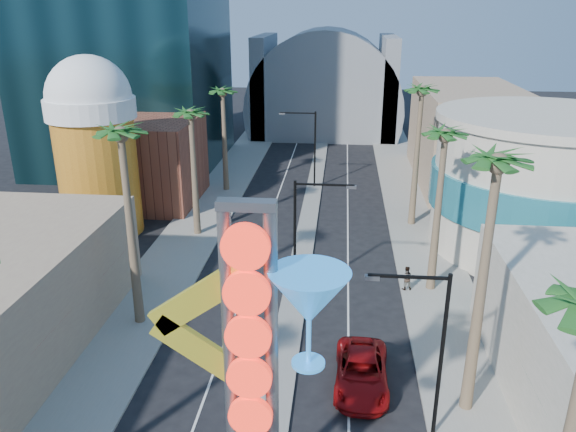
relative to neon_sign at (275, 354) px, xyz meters
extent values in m
cube|color=gray|center=(-10.32, 32.04, -7.23)|extent=(5.00, 100.00, 0.15)
cube|color=gray|center=(8.68, 32.04, -7.23)|extent=(5.00, 100.00, 0.15)
cube|color=gray|center=(-0.82, 35.04, -7.23)|extent=(1.60, 84.00, 0.15)
cube|color=brown|center=(-16.82, 35.04, -3.31)|extent=(10.00, 10.00, 8.00)
cube|color=#9E7F66|center=(15.18, 45.04, -2.31)|extent=(10.00, 20.00, 10.00)
cylinder|color=#B05C17|center=(-17.82, 27.04, -2.31)|extent=(6.40, 6.40, 10.00)
cylinder|color=white|center=(-17.82, 27.04, 3.09)|extent=(7.00, 7.00, 1.60)
sphere|color=white|center=(-17.82, 27.04, 3.89)|extent=(6.60, 6.60, 6.60)
cylinder|color=#B3AD97|center=(17.18, 27.04, -2.31)|extent=(16.00, 16.00, 10.00)
cylinder|color=teal|center=(17.18, 27.04, -2.31)|extent=(16.60, 16.60, 3.00)
cylinder|color=#B3AD97|center=(17.18, 27.04, 2.99)|extent=(16.60, 16.60, 0.60)
cylinder|color=slate|center=(-0.82, 69.04, -3.31)|extent=(22.00, 16.00, 22.00)
cube|color=slate|center=(-9.82, 69.04, -0.31)|extent=(2.00, 16.00, 14.00)
cube|color=slate|center=(8.18, 69.04, -0.31)|extent=(2.00, 16.00, 14.00)
cylinder|color=slate|center=(-1.52, 0.04, -0.81)|extent=(0.44, 0.44, 12.00)
cylinder|color=slate|center=(-0.12, 0.04, -0.81)|extent=(0.44, 0.44, 12.00)
cube|color=slate|center=(-0.82, 0.04, 5.09)|extent=(1.80, 0.50, 0.30)
cylinder|color=red|center=(-0.82, -0.31, 3.89)|extent=(1.50, 0.25, 1.50)
cylinder|color=red|center=(-0.82, -0.31, 2.34)|extent=(1.50, 0.25, 1.50)
cylinder|color=red|center=(-0.82, -0.31, 0.79)|extent=(1.50, 0.25, 1.50)
cylinder|color=red|center=(-0.82, -0.31, -0.76)|extent=(1.50, 0.25, 1.50)
cylinder|color=red|center=(-0.82, -0.31, -2.31)|extent=(1.50, 0.25, 1.50)
cube|color=yellow|center=(-2.42, 0.04, 1.89)|extent=(3.47, 0.25, 2.80)
cube|color=yellow|center=(-2.42, 0.04, -0.11)|extent=(3.47, 0.25, 2.80)
cone|color=#288AE5|center=(1.08, 0.04, 2.09)|extent=(2.60, 2.60, 1.80)
cylinder|color=#288AE5|center=(1.08, 0.04, 0.49)|extent=(0.16, 0.16, 1.60)
cylinder|color=#288AE5|center=(1.08, 0.04, -0.31)|extent=(1.10, 1.10, 0.12)
cylinder|color=black|center=(-0.82, 17.04, -3.31)|extent=(0.18, 0.18, 8.00)
cube|color=black|center=(0.98, 17.04, 0.49)|extent=(3.60, 0.12, 0.12)
cube|color=slate|center=(2.58, 17.04, 0.39)|extent=(0.60, 0.25, 0.18)
cylinder|color=black|center=(-0.82, 41.04, -3.31)|extent=(0.18, 0.18, 8.00)
cube|color=black|center=(-2.62, 41.04, 0.49)|extent=(3.60, 0.12, 0.12)
cube|color=slate|center=(-4.22, 41.04, 0.39)|extent=(0.60, 0.25, 0.18)
cylinder|color=black|center=(6.38, 5.04, -3.31)|extent=(0.18, 0.18, 8.00)
cube|color=black|center=(4.76, 5.04, 0.49)|extent=(3.24, 0.12, 0.12)
cube|color=slate|center=(3.32, 5.04, 0.39)|extent=(0.60, 0.25, 0.18)
cylinder|color=brown|center=(-9.82, 13.04, -1.56)|extent=(0.40, 0.40, 11.50)
sphere|color=#1E4E1A|center=(-9.82, 13.04, 4.19)|extent=(2.40, 2.40, 2.40)
cylinder|color=brown|center=(-9.82, 27.04, -2.31)|extent=(0.40, 0.40, 10.00)
sphere|color=#1E4E1A|center=(-9.82, 27.04, 2.69)|extent=(2.40, 2.40, 2.40)
cylinder|color=brown|center=(-9.82, 39.04, -2.31)|extent=(0.40, 0.40, 10.00)
sphere|color=#1E4E1A|center=(-9.82, 39.04, 2.69)|extent=(2.40, 2.40, 2.40)
cylinder|color=brown|center=(8.18, 7.04, -1.31)|extent=(0.40, 0.40, 12.00)
sphere|color=#1E4E1A|center=(8.18, 7.04, 4.69)|extent=(2.40, 2.40, 2.40)
cylinder|color=brown|center=(8.18, 19.04, -2.06)|extent=(0.40, 0.40, 10.50)
sphere|color=#1E4E1A|center=(8.18, 19.04, 3.19)|extent=(2.40, 2.40, 2.40)
cylinder|color=brown|center=(8.18, 31.04, -1.56)|extent=(0.40, 0.40, 11.50)
sphere|color=#1E4E1A|center=(8.18, 31.04, 4.19)|extent=(2.40, 2.40, 2.40)
imported|color=#9B0B0D|center=(3.30, 8.32, -6.52)|extent=(2.76, 5.74, 1.58)
imported|color=gray|center=(6.48, 18.64, -6.33)|extent=(0.88, 0.73, 1.65)
camera|label=1|loc=(1.93, -15.39, 10.60)|focal=35.00mm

